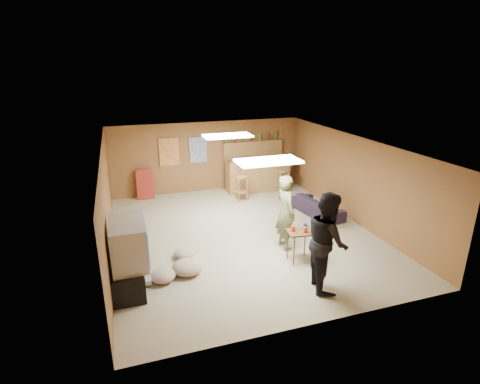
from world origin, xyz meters
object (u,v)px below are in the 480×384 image
object	(u,v)px
bar_counter	(258,174)
sofa	(318,206)
tv_body	(128,242)
person_olive	(286,212)
tray_table	(300,246)
person_black	(327,241)

from	to	relation	value
bar_counter	sofa	xyz separation A→B (m)	(0.83, -2.44, -0.32)
bar_counter	tv_body	bearing A→B (deg)	-133.00
tv_body	bar_counter	size ratio (longest dim) A/B	0.55
tv_body	sofa	size ratio (longest dim) A/B	0.69
tv_body	bar_counter	xyz separation A→B (m)	(4.15, 4.45, -0.35)
person_olive	tray_table	bearing A→B (deg)	-179.52
tv_body	person_black	world-z (taller)	person_black
tray_table	person_olive	bearing A→B (deg)	93.80
person_black	tray_table	size ratio (longest dim) A/B	2.75
bar_counter	sofa	bearing A→B (deg)	-71.32
sofa	person_olive	bearing A→B (deg)	122.98
bar_counter	person_olive	xyz separation A→B (m)	(-0.84, -3.90, 0.29)
sofa	tray_table	world-z (taller)	tray_table
tv_body	tray_table	xyz separation A→B (m)	(3.36, -0.10, -0.57)
tv_body	sofa	world-z (taller)	tv_body
person_black	sofa	distance (m)	3.55
person_olive	sofa	distance (m)	2.29
person_olive	person_black	xyz separation A→B (m)	(0.05, -1.63, 0.07)
bar_counter	person_olive	size ratio (longest dim) A/B	1.19
bar_counter	person_black	world-z (taller)	person_black
bar_counter	sofa	distance (m)	2.60
person_olive	sofa	size ratio (longest dim) A/B	1.05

